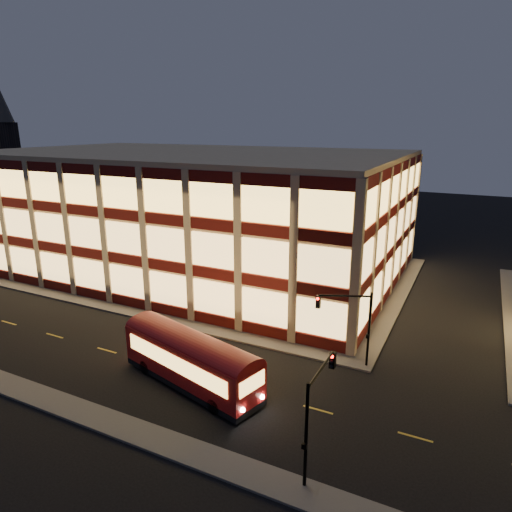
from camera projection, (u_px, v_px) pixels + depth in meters
The scene contains 8 objects.
ground at pixel (121, 315), 43.89m from camera, with size 200.00×200.00×0.00m, color black.
sidewalk_office_south at pixel (105, 305), 46.01m from camera, with size 54.00×2.00×0.15m, color #514F4C.
sidewalk_office_east at pixel (397, 295), 48.67m from camera, with size 2.00×30.00×0.15m, color #514F4C.
office_building at pixel (192, 210), 57.66m from camera, with size 50.45×30.45×14.50m.
church_tower at pixel (6, 163), 105.66m from camera, with size 5.00×5.00×18.00m, color #2D2621.
traffic_signal_far at pixel (351, 316), 33.47m from camera, with size 3.79×1.87×6.00m.
traffic_signal_near at pixel (317, 401), 23.22m from camera, with size 0.32×4.45×6.00m.
trolley_bus at pixel (191, 357), 31.62m from camera, with size 11.76×5.69×3.87m.
Camera 1 is at (29.71, -30.53, 17.72)m, focal length 32.00 mm.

